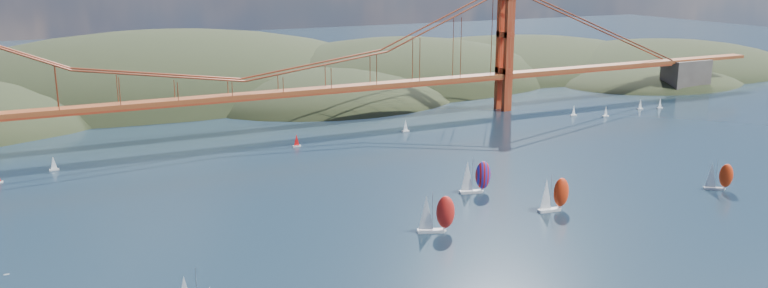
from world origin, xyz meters
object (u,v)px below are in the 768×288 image
racer_1 (553,194)px  racer_2 (718,176)px  racer_0 (435,213)px  racer_rwb (475,176)px

racer_1 → racer_2: bearing=-0.2°
racer_1 → racer_2: (56.38, -6.09, -0.58)m
racer_0 → racer_2: racer_0 is taller
racer_2 → racer_rwb: bearing=-168.5°
racer_0 → racer_1: bearing=21.7°
racer_rwb → racer_2: bearing=-9.6°
racer_2 → racer_rwb: racer_rwb is taller
racer_0 → racer_2: size_ratio=1.18×
racer_1 → racer_rwb: (-10.33, 23.19, 0.15)m
racer_0 → racer_rwb: size_ratio=1.01×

